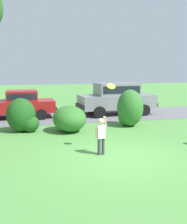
% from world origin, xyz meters
% --- Properties ---
extents(ground_plane, '(80.00, 80.00, 0.00)m').
position_xyz_m(ground_plane, '(0.00, 0.00, 0.00)').
color(ground_plane, '#518E42').
extents(driveway_strip, '(28.00, 4.40, 0.02)m').
position_xyz_m(driveway_strip, '(0.00, 7.82, 0.01)').
color(driveway_strip, slate).
rests_on(driveway_strip, ground).
extents(shrub_near_tree, '(1.43, 1.17, 1.50)m').
position_xyz_m(shrub_near_tree, '(-2.96, 4.45, 0.68)').
color(shrub_near_tree, '#1E511C').
rests_on(shrub_near_tree, ground).
extents(shrub_centre_left, '(1.48, 1.76, 1.16)m').
position_xyz_m(shrub_centre_left, '(-0.95, 3.99, 0.58)').
color(shrub_centre_left, '#33702B').
rests_on(shrub_centre_left, ground).
extents(shrub_centre, '(1.24, 1.43, 1.79)m').
position_xyz_m(shrub_centre, '(2.08, 4.50, 0.82)').
color(shrub_centre, '#33702B').
rests_on(shrub_centre, ground).
extents(parked_sedan, '(4.42, 2.13, 1.56)m').
position_xyz_m(parked_sedan, '(-3.22, 8.03, 0.85)').
color(parked_sedan, maroon).
rests_on(parked_sedan, ground).
extents(parked_suv, '(4.80, 2.30, 1.92)m').
position_xyz_m(parked_suv, '(2.53, 7.85, 1.08)').
color(parked_suv, gray).
rests_on(parked_suv, ground).
extents(child_thrower, '(0.44, 0.29, 1.29)m').
position_xyz_m(child_thrower, '(-0.47, 0.40, 0.72)').
color(child_thrower, '#383842').
rests_on(child_thrower, ground).
extents(frisbee, '(0.29, 0.25, 0.19)m').
position_xyz_m(frisbee, '(-0.02, 0.80, 2.21)').
color(frisbee, yellow).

